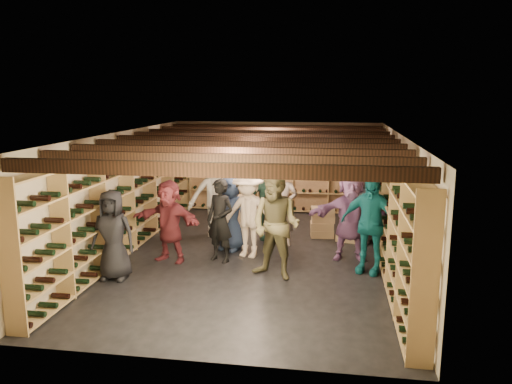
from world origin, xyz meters
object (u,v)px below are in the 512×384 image
object	(u,v)px
person_5	(169,221)
person_2	(276,225)
person_0	(113,235)
crate_stack_left	(245,209)
person_3	(248,214)
person_10	(266,203)
person_6	(230,213)
person_7	(282,206)
person_9	(215,195)
person_1	(220,221)
person_11	(351,216)
person_4	(370,224)
crate_stack_right	(322,222)
crate_loose	(349,237)
person_12	(363,206)

from	to	relation	value
person_5	person_2	bearing A→B (deg)	1.67
person_2	person_0	bearing A→B (deg)	-147.71
crate_stack_left	person_3	world-z (taller)	person_3
crate_stack_left	person_10	world-z (taller)	person_10
person_6	person_7	xyz separation A→B (m)	(1.01, 0.50, 0.08)
crate_stack_left	person_9	xyz separation A→B (m)	(-0.45, -1.24, 0.60)
person_1	person_11	distance (m)	2.49
person_6	person_11	bearing A→B (deg)	19.19
person_10	person_7	bearing A→B (deg)	-66.74
person_7	person_11	size ratio (longest dim) A/B	0.98
person_3	person_6	size ratio (longest dim) A/B	1.13
person_4	person_2	bearing A→B (deg)	-141.02
person_0	person_7	xyz separation A→B (m)	(2.67, 2.41, 0.06)
person_3	person_4	xyz separation A→B (m)	(2.28, -0.54, 0.04)
person_4	person_0	bearing A→B (deg)	-145.95
person_2	person_6	bearing A→B (deg)	149.87
person_6	person_2	bearing A→B (deg)	-27.75
crate_stack_right	person_4	bearing A→B (deg)	-67.78
person_10	person_11	bearing A→B (deg)	-54.48
person_6	person_1	bearing A→B (deg)	-68.83
crate_loose	person_10	distance (m)	1.94
person_1	person_12	xyz separation A→B (m)	(2.75, 1.69, -0.00)
person_1	person_6	xyz separation A→B (m)	(0.05, 0.73, -0.04)
person_12	person_9	bearing A→B (deg)	-159.34
person_1	person_11	xyz separation A→B (m)	(2.44, 0.49, 0.06)
person_2	person_4	bearing A→B (deg)	40.19
person_0	person_2	xyz separation A→B (m)	(2.75, 0.48, 0.16)
person_3	crate_stack_left	bearing A→B (deg)	115.68
crate_loose	person_11	bearing A→B (deg)	-91.24
crate_stack_left	person_2	world-z (taller)	person_2
person_9	person_12	bearing A→B (deg)	-13.53
person_11	person_9	bearing A→B (deg)	155.27
crate_stack_right	person_11	size ratio (longest dim) A/B	0.39
crate_stack_right	person_12	xyz separation A→B (m)	(0.87, -0.26, 0.46)
crate_stack_right	person_12	world-z (taller)	person_12
crate_stack_left	person_5	size ratio (longest dim) A/B	0.43
person_9	person_10	size ratio (longest dim) A/B	1.16
crate_stack_left	person_4	xyz separation A→B (m)	(2.80, -3.11, 0.56)
crate_stack_right	person_6	world-z (taller)	person_6
person_2	person_7	size ratio (longest dim) A/B	1.12
person_5	person_11	distance (m)	3.45
person_3	person_5	xyz separation A→B (m)	(-1.43, -0.49, -0.07)
person_0	person_3	bearing A→B (deg)	34.27
person_1	person_12	bearing A→B (deg)	56.11
person_0	person_1	xyz separation A→B (m)	(1.61, 1.18, 0.01)
person_2	person_12	distance (m)	2.89
crate_stack_right	person_3	size ratio (longest dim) A/B	0.40
person_6	person_11	distance (m)	2.41
person_12	crate_stack_right	bearing A→B (deg)	-175.67
person_2	person_3	size ratio (longest dim) A/B	1.10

